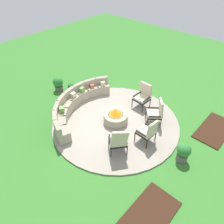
{
  "coord_description": "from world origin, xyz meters",
  "views": [
    {
      "loc": [
        -4.91,
        -4.26,
        5.83
      ],
      "look_at": [
        0.0,
        0.2,
        0.45
      ],
      "focal_mm": 34.0,
      "sensor_mm": 36.0,
      "label": 1
    }
  ],
  "objects_px": {
    "fire_pit": "(116,117)",
    "curved_stone_bench": "(76,104)",
    "potted_plant_0": "(58,83)",
    "potted_plant_1": "(72,88)",
    "lounge_chair_front_right": "(148,131)",
    "lounge_chair_back_left": "(156,112)",
    "lounge_chair_back_right": "(143,95)",
    "potted_plant_2": "(184,152)",
    "lounge_chair_front_left": "(118,140)"
  },
  "relations": [
    {
      "from": "fire_pit",
      "to": "curved_stone_bench",
      "type": "distance_m",
      "value": 1.86
    },
    {
      "from": "potted_plant_0",
      "to": "potted_plant_1",
      "type": "xyz_separation_m",
      "value": [
        0.24,
        -0.77,
        -0.04
      ]
    },
    {
      "from": "fire_pit",
      "to": "lounge_chair_front_right",
      "type": "distance_m",
      "value": 1.61
    },
    {
      "from": "curved_stone_bench",
      "to": "lounge_chair_back_left",
      "type": "xyz_separation_m",
      "value": [
        1.61,
        -2.97,
        0.24
      ]
    },
    {
      "from": "curved_stone_bench",
      "to": "potted_plant_1",
      "type": "distance_m",
      "value": 1.39
    },
    {
      "from": "fire_pit",
      "to": "potted_plant_1",
      "type": "relative_size",
      "value": 1.54
    },
    {
      "from": "lounge_chair_back_left",
      "to": "curved_stone_bench",
      "type": "bearing_deg",
      "value": 78.11
    },
    {
      "from": "curved_stone_bench",
      "to": "lounge_chair_back_right",
      "type": "height_order",
      "value": "lounge_chair_back_right"
    },
    {
      "from": "curved_stone_bench",
      "to": "potted_plant_2",
      "type": "bearing_deg",
      "value": -81.9
    },
    {
      "from": "lounge_chair_front_left",
      "to": "lounge_chair_front_right",
      "type": "distance_m",
      "value": 1.16
    },
    {
      "from": "potted_plant_1",
      "to": "lounge_chair_back_left",
      "type": "bearing_deg",
      "value": -78.26
    },
    {
      "from": "lounge_chair_back_left",
      "to": "potted_plant_1",
      "type": "relative_size",
      "value": 1.74
    },
    {
      "from": "curved_stone_bench",
      "to": "potted_plant_1",
      "type": "height_order",
      "value": "curved_stone_bench"
    },
    {
      "from": "fire_pit",
      "to": "potted_plant_0",
      "type": "height_order",
      "value": "fire_pit"
    },
    {
      "from": "lounge_chair_back_left",
      "to": "potted_plant_0",
      "type": "relative_size",
      "value": 1.54
    },
    {
      "from": "lounge_chair_back_right",
      "to": "potted_plant_0",
      "type": "relative_size",
      "value": 1.57
    },
    {
      "from": "fire_pit",
      "to": "potted_plant_2",
      "type": "bearing_deg",
      "value": -88.41
    },
    {
      "from": "lounge_chair_front_left",
      "to": "potted_plant_2",
      "type": "distance_m",
      "value": 2.18
    },
    {
      "from": "lounge_chair_back_left",
      "to": "potted_plant_2",
      "type": "distance_m",
      "value": 1.96
    },
    {
      "from": "fire_pit",
      "to": "potted_plant_2",
      "type": "height_order",
      "value": "potted_plant_2"
    },
    {
      "from": "lounge_chair_front_left",
      "to": "lounge_chair_back_left",
      "type": "bearing_deg",
      "value": 37.15
    },
    {
      "from": "curved_stone_bench",
      "to": "potted_plant_1",
      "type": "relative_size",
      "value": 6.09
    },
    {
      "from": "curved_stone_bench",
      "to": "lounge_chair_back_left",
      "type": "height_order",
      "value": "lounge_chair_back_left"
    },
    {
      "from": "lounge_chair_front_left",
      "to": "potted_plant_1",
      "type": "relative_size",
      "value": 1.83
    },
    {
      "from": "lounge_chair_front_left",
      "to": "lounge_chair_back_left",
      "type": "relative_size",
      "value": 1.05
    },
    {
      "from": "lounge_chair_back_left",
      "to": "lounge_chair_back_right",
      "type": "xyz_separation_m",
      "value": [
        0.56,
        1.04,
        0.01
      ]
    },
    {
      "from": "fire_pit",
      "to": "potted_plant_1",
      "type": "xyz_separation_m",
      "value": [
        0.17,
        2.93,
        0.04
      ]
    },
    {
      "from": "fire_pit",
      "to": "lounge_chair_front_left",
      "type": "bearing_deg",
      "value": -135.34
    },
    {
      "from": "lounge_chair_front_left",
      "to": "lounge_chair_front_right",
      "type": "bearing_deg",
      "value": 16.13
    },
    {
      "from": "fire_pit",
      "to": "potted_plant_2",
      "type": "distance_m",
      "value": 2.92
    },
    {
      "from": "potted_plant_0",
      "to": "lounge_chair_back_right",
      "type": "bearing_deg",
      "value": -66.77
    },
    {
      "from": "potted_plant_1",
      "to": "potted_plant_2",
      "type": "bearing_deg",
      "value": -90.87
    },
    {
      "from": "curved_stone_bench",
      "to": "lounge_chair_front_right",
      "type": "relative_size",
      "value": 3.73
    },
    {
      "from": "potted_plant_0",
      "to": "lounge_chair_front_left",
      "type": "bearing_deg",
      "value": -102.44
    },
    {
      "from": "lounge_chair_front_left",
      "to": "lounge_chair_back_right",
      "type": "distance_m",
      "value": 2.88
    },
    {
      "from": "fire_pit",
      "to": "lounge_chair_back_left",
      "type": "relative_size",
      "value": 0.89
    },
    {
      "from": "lounge_chair_front_right",
      "to": "potted_plant_0",
      "type": "bearing_deg",
      "value": 91.79
    },
    {
      "from": "curved_stone_bench",
      "to": "potted_plant_2",
      "type": "distance_m",
      "value": 4.73
    },
    {
      "from": "potted_plant_0",
      "to": "potted_plant_2",
      "type": "bearing_deg",
      "value": -88.65
    },
    {
      "from": "lounge_chair_front_right",
      "to": "potted_plant_2",
      "type": "xyz_separation_m",
      "value": [
        0.15,
        -1.33,
        -0.2
      ]
    },
    {
      "from": "fire_pit",
      "to": "potted_plant_0",
      "type": "relative_size",
      "value": 1.36
    },
    {
      "from": "lounge_chair_front_right",
      "to": "lounge_chair_back_left",
      "type": "xyz_separation_m",
      "value": [
        1.1,
        0.37,
        0.02
      ]
    },
    {
      "from": "lounge_chair_back_right",
      "to": "potted_plant_2",
      "type": "relative_size",
      "value": 1.56
    },
    {
      "from": "lounge_chair_front_right",
      "to": "potted_plant_2",
      "type": "distance_m",
      "value": 1.36
    },
    {
      "from": "fire_pit",
      "to": "lounge_chair_back_right",
      "type": "distance_m",
      "value": 1.63
    },
    {
      "from": "lounge_chair_front_left",
      "to": "lounge_chair_front_right",
      "type": "height_order",
      "value": "lounge_chair_front_left"
    },
    {
      "from": "lounge_chair_front_left",
      "to": "lounge_chair_back_right",
      "type": "bearing_deg",
      "value": 58.69
    },
    {
      "from": "lounge_chair_front_right",
      "to": "potted_plant_1",
      "type": "xyz_separation_m",
      "value": [
        0.24,
        4.51,
        -0.25
      ]
    },
    {
      "from": "lounge_chair_back_left",
      "to": "lounge_chair_back_right",
      "type": "relative_size",
      "value": 0.98
    },
    {
      "from": "lounge_chair_back_right",
      "to": "curved_stone_bench",
      "type": "bearing_deg",
      "value": 50.38
    }
  ]
}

